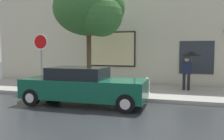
% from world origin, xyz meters
% --- Properties ---
extents(ground_plane, '(60.00, 60.00, 0.00)m').
position_xyz_m(ground_plane, '(0.00, 0.00, 0.00)').
color(ground_plane, '#282B2D').
extents(sidewalk, '(20.00, 4.00, 0.15)m').
position_xyz_m(sidewalk, '(0.00, 3.00, 0.07)').
color(sidewalk, gray).
rests_on(sidewalk, ground).
extents(building_facade, '(20.00, 0.67, 7.00)m').
position_xyz_m(building_facade, '(-0.01, 5.50, 3.48)').
color(building_facade, beige).
rests_on(building_facade, ground).
extents(parked_car, '(4.72, 1.81, 1.44)m').
position_xyz_m(parked_car, '(-1.49, -0.05, 0.71)').
color(parked_car, '#0F4C38').
rests_on(parked_car, ground).
extents(fire_hydrant, '(0.30, 0.44, 0.74)m').
position_xyz_m(fire_hydrant, '(0.69, 1.97, 0.51)').
color(fire_hydrant, white).
rests_on(fire_hydrant, sidewalk).
extents(pedestrian_with_umbrella, '(0.97, 0.97, 1.88)m').
position_xyz_m(pedestrian_with_umbrella, '(2.52, 3.54, 1.64)').
color(pedestrian_with_umbrella, black).
rests_on(pedestrian_with_umbrella, sidewalk).
extents(street_tree, '(3.45, 2.94, 5.22)m').
position_xyz_m(street_tree, '(-1.98, 2.10, 3.97)').
color(street_tree, '#4C3823').
rests_on(street_tree, sidewalk).
extents(stop_sign, '(0.76, 0.10, 2.73)m').
position_xyz_m(stop_sign, '(-4.47, 1.73, 2.08)').
color(stop_sign, gray).
rests_on(stop_sign, sidewalk).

